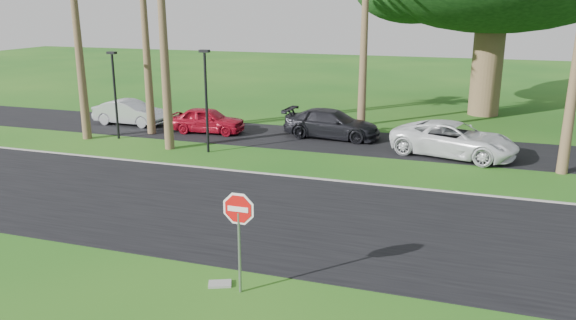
{
  "coord_description": "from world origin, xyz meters",
  "views": [
    {
      "loc": [
        5.35,
        -14.01,
        6.61
      ],
      "look_at": [
        -0.06,
        2.27,
        1.8
      ],
      "focal_mm": 35.0,
      "sensor_mm": 36.0,
      "label": 1
    }
  ],
  "objects_px": {
    "car_silver": "(130,113)",
    "car_dark": "(332,124)",
    "stop_sign_near": "(239,222)",
    "car_minivan": "(454,140)",
    "car_red": "(208,120)"
  },
  "relations": [
    {
      "from": "car_dark",
      "to": "car_minivan",
      "type": "xyz_separation_m",
      "value": [
        6.02,
        -1.75,
        0.05
      ]
    },
    {
      "from": "stop_sign_near",
      "to": "car_dark",
      "type": "xyz_separation_m",
      "value": [
        -1.81,
        16.03,
        -1.07
      ]
    },
    {
      "from": "car_silver",
      "to": "stop_sign_near",
      "type": "bearing_deg",
      "value": -138.07
    },
    {
      "from": "car_silver",
      "to": "car_red",
      "type": "bearing_deg",
      "value": -94.02
    },
    {
      "from": "car_dark",
      "to": "stop_sign_near",
      "type": "bearing_deg",
      "value": -170.07
    },
    {
      "from": "car_silver",
      "to": "car_dark",
      "type": "distance_m",
      "value": 11.53
    },
    {
      "from": "stop_sign_near",
      "to": "car_minivan",
      "type": "bearing_deg",
      "value": 73.55
    },
    {
      "from": "car_dark",
      "to": "car_minivan",
      "type": "distance_m",
      "value": 6.27
    },
    {
      "from": "car_silver",
      "to": "car_minivan",
      "type": "bearing_deg",
      "value": -92.83
    },
    {
      "from": "car_dark",
      "to": "car_minivan",
      "type": "bearing_deg",
      "value": -102.68
    },
    {
      "from": "car_silver",
      "to": "car_dark",
      "type": "xyz_separation_m",
      "value": [
        11.52,
        0.46,
        0.03
      ]
    },
    {
      "from": "stop_sign_near",
      "to": "car_silver",
      "type": "bearing_deg",
      "value": 130.55
    },
    {
      "from": "car_silver",
      "to": "car_dark",
      "type": "height_order",
      "value": "car_dark"
    },
    {
      "from": "stop_sign_near",
      "to": "car_dark",
      "type": "distance_m",
      "value": 16.16
    },
    {
      "from": "stop_sign_near",
      "to": "car_red",
      "type": "distance_m",
      "value": 17.26
    }
  ]
}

